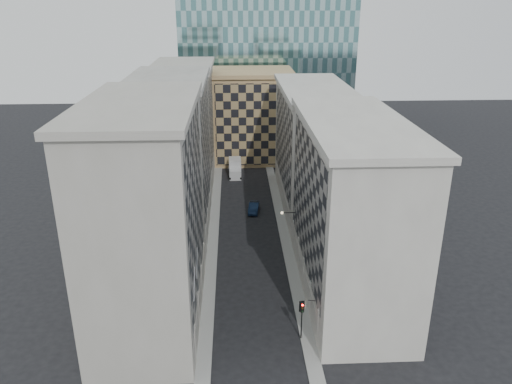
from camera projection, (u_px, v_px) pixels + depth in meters
name	position (u px, v px, depth m)	size (l,w,h in m)	color
ground	(260.00, 381.00, 45.59)	(260.00, 260.00, 0.00)	black
sidewalk_west	(213.00, 236.00, 73.24)	(1.50, 100.00, 0.15)	gray
sidewalk_east	(284.00, 234.00, 73.69)	(1.50, 100.00, 0.15)	gray
bldg_left_a	(148.00, 216.00, 51.04)	(10.80, 22.80, 23.70)	#9A968B
bldg_left_b	(172.00, 157.00, 71.68)	(10.80, 22.80, 22.70)	gray
bldg_left_c	(186.00, 124.00, 92.32)	(10.80, 22.80, 21.70)	#9A968B
bldg_right_a	(349.00, 210.00, 56.24)	(10.80, 26.80, 20.70)	#B1ABA2
bldg_right_b	(313.00, 147.00, 81.52)	(10.80, 28.80, 19.70)	#B1ABA2
tan_block	(252.00, 115.00, 105.37)	(16.80, 14.80, 18.80)	tan
church_tower	(241.00, 25.00, 112.00)	(7.20, 7.20, 51.50)	#2C2822
flagpoles_left	(196.00, 273.00, 48.00)	(0.10, 6.33, 2.33)	gray
bracket_lamp	(283.00, 213.00, 65.84)	(1.98, 0.36, 0.36)	black
traffic_light	(302.00, 312.00, 50.07)	(0.54, 0.48, 4.31)	black
box_truck	(235.00, 169.00, 97.67)	(2.41, 5.80, 3.17)	silver
dark_car	(254.00, 208.00, 81.25)	(1.58, 4.54, 1.50)	#101F3C
shop_sign	(306.00, 303.00, 50.49)	(1.06, 0.63, 0.71)	black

